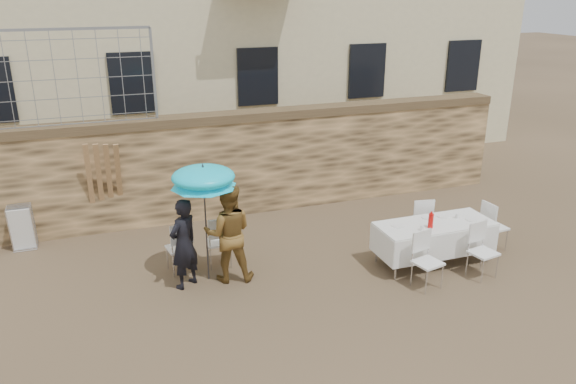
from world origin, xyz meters
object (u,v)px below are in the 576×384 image
object	(u,v)px
table_chair_front_right	(484,251)
table_chair_back	(419,220)
man_suit	(184,244)
chair_stack_right	(23,224)
table_chair_front_left	(428,261)
couple_chair_left	(179,246)
umbrella	(204,181)
banquet_table	(435,225)
couple_chair_right	(219,241)
table_chair_side	(494,225)
woman_dress	(228,233)
soda_bottle	(431,221)

from	to	relation	value
table_chair_front_right	table_chair_back	world-z (taller)	same
man_suit	chair_stack_right	bearing A→B (deg)	-79.53
table_chair_front_left	couple_chair_left	bearing A→B (deg)	139.91
table_chair_front_right	couple_chair_left	bearing A→B (deg)	147.54
man_suit	table_chair_front_right	world-z (taller)	man_suit
table_chair_front_right	table_chair_front_left	bearing A→B (deg)	169.25
umbrella	banquet_table	world-z (taller)	umbrella
table_chair_front_left	table_chair_front_right	distance (m)	1.10
couple_chair_right	table_chair_front_left	bearing A→B (deg)	152.74
couple_chair_left	table_chair_back	size ratio (longest dim) A/B	1.00
umbrella	table_chair_side	size ratio (longest dim) A/B	1.98
table_chair_front_right	chair_stack_right	distance (m)	8.49
couple_chair_left	couple_chair_right	size ratio (longest dim) A/B	1.00
banquet_table	table_chair_side	world-z (taller)	table_chair_side
banquet_table	table_chair_front_right	bearing A→B (deg)	-56.31
couple_chair_left	couple_chair_right	world-z (taller)	same
table_chair_side	chair_stack_right	distance (m)	8.97
umbrella	woman_dress	bearing A→B (deg)	-15.95
soda_bottle	woman_dress	bearing A→B (deg)	167.03
man_suit	table_chair_front_left	xyz separation A→B (m)	(3.76, -1.39, -0.30)
soda_bottle	table_chair_front_left	world-z (taller)	soda_bottle
couple_chair_right	banquet_table	xyz separation A→B (m)	(3.66, -1.19, 0.25)
couple_chair_right	table_chair_back	xyz separation A→B (m)	(3.86, -0.39, 0.00)
umbrella	banquet_table	xyz separation A→B (m)	(3.96, -0.74, -1.06)
couple_chair_left	banquet_table	distance (m)	4.53
banquet_table	couple_chair_left	bearing A→B (deg)	164.79
banquet_table	chair_stack_right	xyz separation A→B (m)	(-7.02, 3.19, -0.27)
woman_dress	table_chair_side	world-z (taller)	woman_dress
umbrella	table_chair_front_left	bearing A→B (deg)	-23.85
couple_chair_left	table_chair_back	bearing A→B (deg)	166.07
soda_bottle	chair_stack_right	xyz separation A→B (m)	(-6.82, 3.34, -0.45)
banquet_table	table_chair_side	xyz separation A→B (m)	(1.40, 0.10, -0.25)
woman_dress	chair_stack_right	size ratio (longest dim) A/B	1.85
man_suit	soda_bottle	xyz separation A→B (m)	(4.16, -0.79, 0.13)
table_chair_front_left	umbrella	bearing A→B (deg)	143.29
soda_bottle	table_chair_side	xyz separation A→B (m)	(1.60, 0.25, -0.43)
table_chair_front_left	table_chair_back	distance (m)	1.74
soda_bottle	table_chair_front_right	xyz separation A→B (m)	(0.70, -0.60, -0.43)
man_suit	banquet_table	world-z (taller)	man_suit
umbrella	couple_chair_left	world-z (taller)	umbrella
couple_chair_right	table_chair_front_right	distance (m)	4.59
table_chair_side	chair_stack_right	size ratio (longest dim) A/B	1.04
table_chair_back	couple_chair_left	bearing A→B (deg)	5.57
man_suit	banquet_table	bearing A→B (deg)	136.04
table_chair_front_left	chair_stack_right	world-z (taller)	table_chair_front_left
umbrella	couple_chair_right	size ratio (longest dim) A/B	1.98
couple_chair_left	table_chair_side	size ratio (longest dim) A/B	1.00
woman_dress	chair_stack_right	world-z (taller)	woman_dress
couple_chair_right	table_chair_back	bearing A→B (deg)	179.34
man_suit	chair_stack_right	xyz separation A→B (m)	(-2.66, 2.55, -0.32)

